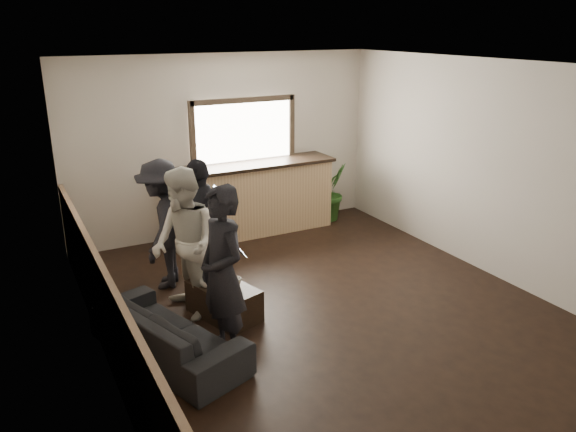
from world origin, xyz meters
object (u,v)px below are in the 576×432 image
potted_plant (332,191)px  person_a (222,273)px  person_d (201,225)px  cup_b (237,282)px  bar_counter (251,194)px  cup_a (205,283)px  sofa (168,332)px  coffee_table (224,301)px  person_c (163,224)px  person_b (184,245)px

potted_plant → person_a: 4.42m
person_a → potted_plant: bearing=126.7°
potted_plant → person_d: person_d is taller
cup_b → person_a: bearing=-122.4°
cup_b → potted_plant: bearing=41.0°
bar_counter → person_d: 2.05m
cup_b → person_d: 1.02m
cup_a → person_d: bearing=72.5°
cup_a → person_a: size_ratio=0.07×
sofa → cup_a: sofa is taller
coffee_table → person_d: size_ratio=0.51×
person_a → person_c: 1.85m
bar_counter → person_b: bearing=-129.6°
person_c → bar_counter: bearing=153.0°
person_a → person_d: 1.62m
sofa → potted_plant: size_ratio=1.85×
cup_b → person_a: (-0.41, -0.65, 0.46)m
sofa → person_b: 1.05m
cup_a → sofa: bearing=-136.8°
bar_counter → person_d: bar_counter is taller
coffee_table → person_d: 1.08m
person_b → cup_b: bearing=52.3°
sofa → person_c: person_c is taller
potted_plant → person_b: 3.88m
person_a → person_d: person_a is taller
cup_b → bar_counter: bearing=62.4°
coffee_table → cup_b: (0.14, -0.07, 0.24)m
potted_plant → person_b: (-3.25, -2.09, 0.37)m
person_c → cup_a: bearing=36.7°
potted_plant → person_b: person_b is taller
coffee_table → potted_plant: potted_plant is taller
cup_b → person_d: (-0.08, 0.93, 0.41)m
sofa → person_d: person_d is taller
cup_b → person_c: bearing=112.1°
coffee_table → cup_a: size_ratio=7.20×
person_a → coffee_table: bearing=152.1°
coffee_table → cup_b: 0.29m
coffee_table → person_a: size_ratio=0.48×
person_b → sofa: bearing=-36.3°
potted_plant → person_c: size_ratio=0.60×
potted_plant → person_d: 3.22m
cup_b → person_c: (-0.49, 1.20, 0.40)m
sofa → person_b: bearing=-50.9°
bar_counter → person_c: size_ratio=1.64×
cup_b → person_c: 1.36m
sofa → potted_plant: (3.70, 2.83, 0.23)m
cup_a → coffee_table: bearing=-22.3°
sofa → coffee_table: (0.80, 0.50, -0.08)m
cup_a → potted_plant: 3.83m
bar_counter → person_b: (-1.77, -2.14, 0.23)m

